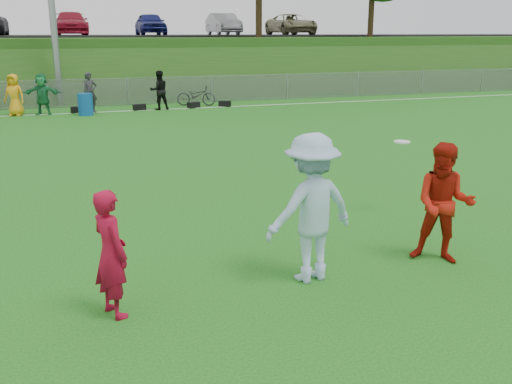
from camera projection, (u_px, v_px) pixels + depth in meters
name	position (u px, v px, depth m)	size (l,w,h in m)	color
ground	(282.00, 265.00, 8.46)	(120.00, 120.00, 0.00)	#145F15
sideline_far	(134.00, 111.00, 24.87)	(60.00, 0.10, 0.01)	white
fence	(128.00, 91.00, 26.52)	(58.00, 0.06, 1.30)	gray
berm	(107.00, 61.00, 36.32)	(120.00, 18.00, 3.00)	#225116
parking_lot	(103.00, 36.00, 37.73)	(120.00, 12.00, 0.10)	black
car_row	(85.00, 24.00, 36.25)	(32.04, 5.18, 1.44)	silver
spectator_row	(58.00, 93.00, 23.71)	(8.26, 0.84, 1.69)	red
gear_bags	(161.00, 106.00, 25.30)	(7.09, 0.49, 0.26)	black
player_red_left	(111.00, 254.00, 6.78)	(0.58, 0.38, 1.58)	#A10B28
player_red_center	(444.00, 204.00, 8.37)	(0.88, 0.68, 1.81)	#AC170B
player_blue	(311.00, 208.00, 7.72)	(1.33, 0.76, 2.06)	#A2C2E1
frisbee	(402.00, 142.00, 10.58)	(0.30, 0.30, 0.03)	white
recycling_bin	(85.00, 104.00, 23.40)	(0.60, 0.60, 0.90)	#0E4D9A
bicycle	(196.00, 95.00, 26.46)	(0.63, 1.80, 0.94)	#2D2C2F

